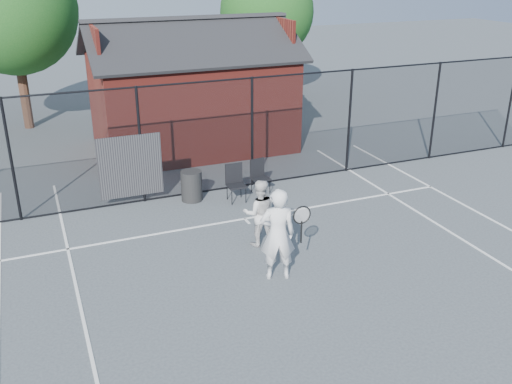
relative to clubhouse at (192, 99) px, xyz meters
name	(u,v)px	position (x,y,z in m)	size (l,w,h in m)	color
ground	(300,279)	(-0.50, -9.00, -1.61)	(80.00, 80.00, 0.00)	#42474B
court_lines	(333,315)	(-0.50, -10.32, -1.60)	(11.02, 18.00, 0.01)	silver
fence	(206,140)	(-0.80, -4.00, -0.16)	(22.04, 3.00, 3.00)	black
clubhouse	(192,99)	(0.00, 0.00, 0.00)	(6.50, 4.36, 4.19)	maroon
tree_left	(11,10)	(-5.00, 4.50, 2.58)	(4.48, 4.48, 6.44)	#372016
tree_right	(267,12)	(5.00, 5.50, 2.10)	(3.97, 3.97, 5.70)	#372016
player_front	(278,234)	(-0.89, -8.76, -0.66)	(0.89, 0.70, 1.88)	silver
player_back	(260,213)	(-0.67, -7.34, -0.85)	(0.87, 0.73, 1.50)	silver
chair_left	(236,184)	(-0.30, -4.90, -1.13)	(0.46, 0.47, 0.95)	black
chair_right	(261,177)	(0.49, -4.62, -1.16)	(0.43, 0.45, 0.89)	black
waste_bin	(192,186)	(-1.35, -4.40, -1.21)	(0.54, 0.54, 0.79)	#252525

